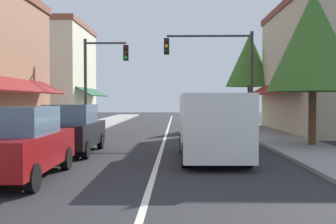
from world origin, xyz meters
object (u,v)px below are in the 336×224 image
(tree_right_near, at_px, (313,42))
(van_in_lane, at_px, (211,124))
(parked_car_nearest_left, at_px, (18,143))
(parked_car_second_left, at_px, (72,129))
(tree_right_far, at_px, (250,60))
(traffic_signal_mast_arm, at_px, (221,64))
(traffic_signal_left_corner, at_px, (100,71))

(tree_right_near, bearing_deg, van_in_lane, -143.41)
(parked_car_nearest_left, bearing_deg, parked_car_second_left, 88.25)
(parked_car_second_left, height_order, tree_right_far, tree_right_far)
(traffic_signal_mast_arm, relative_size, tree_right_far, 0.84)
(traffic_signal_left_corner, distance_m, tree_right_far, 11.93)
(parked_car_second_left, relative_size, traffic_signal_left_corner, 0.75)
(tree_right_near, bearing_deg, tree_right_far, 90.26)
(parked_car_second_left, distance_m, traffic_signal_left_corner, 9.32)
(tree_right_far, bearing_deg, van_in_lane, -104.57)
(tree_right_far, bearing_deg, traffic_signal_mast_arm, -112.00)
(traffic_signal_mast_arm, distance_m, traffic_signal_left_corner, 7.10)
(parked_car_second_left, relative_size, tree_right_near, 0.65)
(parked_car_nearest_left, relative_size, parked_car_second_left, 1.00)
(traffic_signal_left_corner, relative_size, tree_right_near, 0.87)
(van_in_lane, bearing_deg, parked_car_nearest_left, -146.36)
(parked_car_nearest_left, distance_m, traffic_signal_left_corner, 13.84)
(traffic_signal_left_corner, relative_size, tree_right_far, 0.80)
(tree_right_near, distance_m, tree_right_far, 13.36)
(traffic_signal_mast_arm, bearing_deg, van_in_lane, -98.40)
(parked_car_second_left, bearing_deg, traffic_signal_mast_arm, 51.12)
(van_in_lane, relative_size, traffic_signal_mast_arm, 0.90)
(traffic_signal_left_corner, bearing_deg, van_in_lane, -60.91)
(van_in_lane, distance_m, traffic_signal_left_corner, 11.91)
(traffic_signal_mast_arm, height_order, tree_right_near, tree_right_near)
(parked_car_nearest_left, xyz_separation_m, van_in_lane, (4.95, 3.37, 0.27))
(tree_right_near, bearing_deg, traffic_signal_mast_arm, 116.25)
(van_in_lane, xyz_separation_m, traffic_signal_mast_arm, (1.38, 9.33, 2.80))
(parked_car_second_left, distance_m, tree_right_far, 18.30)
(parked_car_nearest_left, relative_size, traffic_signal_mast_arm, 0.72)
(parked_car_second_left, relative_size, van_in_lane, 0.79)
(traffic_signal_mast_arm, bearing_deg, traffic_signal_left_corner, 173.09)
(parked_car_nearest_left, xyz_separation_m, tree_right_near, (9.32, 6.62, 3.41))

